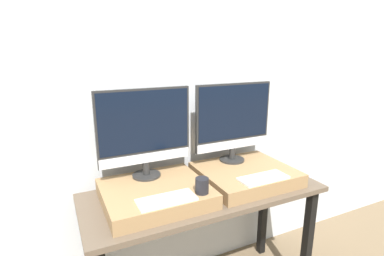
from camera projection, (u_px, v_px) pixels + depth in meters
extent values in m
cube|color=silver|center=(180.00, 95.00, 1.94)|extent=(8.00, 0.04, 2.60)
cube|color=brown|center=(204.00, 193.00, 1.77)|extent=(1.41, 0.57, 0.03)
cube|color=black|center=(307.00, 242.00, 1.94)|extent=(0.05, 0.05, 0.75)
cube|color=black|center=(263.00, 210.00, 2.33)|extent=(0.05, 0.05, 0.75)
cube|color=#99754C|center=(155.00, 193.00, 1.64)|extent=(0.56, 0.50, 0.08)
cylinder|color=#282828|center=(147.00, 175.00, 1.76)|extent=(0.17, 0.17, 0.01)
cylinder|color=#282828|center=(146.00, 168.00, 1.75)|extent=(0.04, 0.04, 0.08)
cube|color=#282828|center=(144.00, 126.00, 1.69)|extent=(0.54, 0.02, 0.43)
cube|color=black|center=(145.00, 122.00, 1.67)|extent=(0.52, 0.00, 0.35)
cube|color=silver|center=(147.00, 158.00, 1.72)|extent=(0.53, 0.00, 0.06)
cube|color=silver|center=(167.00, 200.00, 1.47)|extent=(0.29, 0.12, 0.01)
cube|color=silver|center=(167.00, 198.00, 1.47)|extent=(0.28, 0.11, 0.00)
cylinder|color=black|center=(202.00, 186.00, 1.55)|extent=(0.07, 0.07, 0.08)
cube|color=#99754C|center=(245.00, 174.00, 1.89)|extent=(0.56, 0.50, 0.08)
cylinder|color=#282828|center=(232.00, 159.00, 2.01)|extent=(0.17, 0.17, 0.01)
cylinder|color=#282828|center=(232.00, 153.00, 2.00)|extent=(0.04, 0.04, 0.08)
cube|color=#282828|center=(233.00, 116.00, 1.93)|extent=(0.54, 0.02, 0.43)
cube|color=black|center=(235.00, 112.00, 1.91)|extent=(0.52, 0.00, 0.35)
cube|color=silver|center=(234.00, 144.00, 1.97)|extent=(0.53, 0.00, 0.06)
cube|color=silver|center=(263.00, 178.00, 1.72)|extent=(0.29, 0.12, 0.01)
cube|color=silver|center=(263.00, 177.00, 1.72)|extent=(0.28, 0.11, 0.00)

